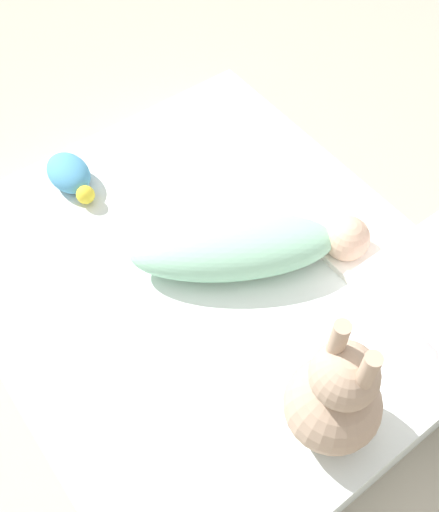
{
  "coord_description": "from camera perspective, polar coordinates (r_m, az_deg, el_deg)",
  "views": [
    {
      "loc": [
        0.69,
        -0.47,
        1.46
      ],
      "look_at": [
        0.0,
        0.04,
        0.24
      ],
      "focal_mm": 42.0,
      "sensor_mm": 36.0,
      "label": 1
    }
  ],
  "objects": [
    {
      "name": "turtle_plush",
      "position": [
        1.72,
        -14.05,
        7.52
      ],
      "size": [
        0.19,
        0.11,
        0.08
      ],
      "color": "#4C99C6",
      "rests_on": "bed_mattress"
    },
    {
      "name": "bed_mattress",
      "position": [
        1.6,
        -1.2,
        -3.6
      ],
      "size": [
        1.22,
        1.08,
        0.19
      ],
      "color": "white",
      "rests_on": "ground_plane"
    },
    {
      "name": "bunny_plush",
      "position": [
        1.24,
        10.96,
        -13.13
      ],
      "size": [
        0.2,
        0.2,
        0.38
      ],
      "color": "tan",
      "rests_on": "bed_mattress"
    },
    {
      "name": "ground_plane",
      "position": [
        1.68,
        -1.14,
        -5.33
      ],
      "size": [
        12.0,
        12.0,
        0.0
      ],
      "primitive_type": "plane",
      "color": "#B2A893"
    },
    {
      "name": "swaddled_baby",
      "position": [
        1.49,
        2.56,
        0.97
      ],
      "size": [
        0.43,
        0.58,
        0.12
      ],
      "rotation": [
        0.0,
        0.0,
        1.03
      ],
      "color": "#99D6B2",
      "rests_on": "bed_mattress"
    },
    {
      "name": "burp_cloth",
      "position": [
        1.58,
        13.06,
        0.21
      ],
      "size": [
        0.25,
        0.16,
        0.02
      ],
      "color": "white",
      "rests_on": "bed_mattress"
    }
  ]
}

